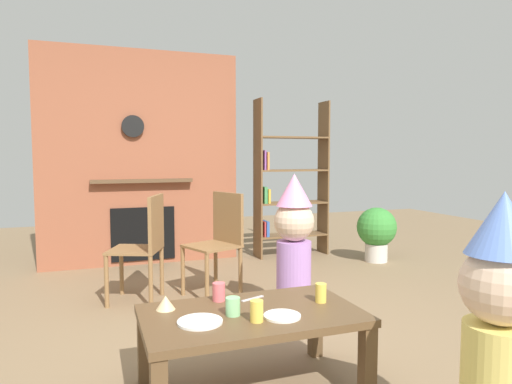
# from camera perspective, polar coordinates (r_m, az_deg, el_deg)

# --- Properties ---
(ground_plane) EXTENTS (12.00, 12.00, 0.00)m
(ground_plane) POSITION_cam_1_polar(r_m,az_deg,el_deg) (3.12, -0.10, -18.59)
(ground_plane) COLOR #846B4C
(brick_fireplace_feature) EXTENTS (2.20, 0.28, 2.40)m
(brick_fireplace_feature) POSITION_cam_1_polar(r_m,az_deg,el_deg) (5.32, -14.21, 4.04)
(brick_fireplace_feature) COLOR #935138
(brick_fireplace_feature) RESTS_ON ground_plane
(bookshelf) EXTENTS (0.90, 0.28, 1.90)m
(bookshelf) POSITION_cam_1_polar(r_m,az_deg,el_deg) (5.59, 4.01, 1.01)
(bookshelf) COLOR brown
(bookshelf) RESTS_ON ground_plane
(coffee_table) EXTENTS (1.12, 0.65, 0.43)m
(coffee_table) POSITION_cam_1_polar(r_m,az_deg,el_deg) (2.44, -0.55, -16.17)
(coffee_table) COLOR brown
(coffee_table) RESTS_ON ground_plane
(paper_cup_near_left) EXTENTS (0.06, 0.06, 0.10)m
(paper_cup_near_left) POSITION_cam_1_polar(r_m,az_deg,el_deg) (2.27, 0.09, -14.67)
(paper_cup_near_left) COLOR #F2CC4C
(paper_cup_near_left) RESTS_ON coffee_table
(paper_cup_near_right) EXTENTS (0.06, 0.06, 0.10)m
(paper_cup_near_right) POSITION_cam_1_polar(r_m,az_deg,el_deg) (2.57, 8.12, -12.39)
(paper_cup_near_right) COLOR #F2CC4C
(paper_cup_near_right) RESTS_ON coffee_table
(paper_cup_center) EXTENTS (0.07, 0.07, 0.09)m
(paper_cup_center) POSITION_cam_1_polar(r_m,az_deg,el_deg) (2.36, -2.91, -14.11)
(paper_cup_center) COLOR #8CD18C
(paper_cup_center) RESTS_ON coffee_table
(paper_cup_far_left) EXTENTS (0.07, 0.07, 0.10)m
(paper_cup_far_left) POSITION_cam_1_polar(r_m,az_deg,el_deg) (2.58, -4.68, -12.35)
(paper_cup_far_left) COLOR #E5666B
(paper_cup_far_left) RESTS_ON coffee_table
(paper_plate_front) EXTENTS (0.22, 0.22, 0.01)m
(paper_plate_front) POSITION_cam_1_polar(r_m,az_deg,el_deg) (2.28, -7.03, -15.81)
(paper_plate_front) COLOR white
(paper_plate_front) RESTS_ON coffee_table
(paper_plate_rear) EXTENTS (0.19, 0.19, 0.01)m
(paper_plate_rear) POSITION_cam_1_polar(r_m,az_deg,el_deg) (2.35, 3.30, -15.22)
(paper_plate_rear) COLOR white
(paper_plate_rear) RESTS_ON coffee_table
(birthday_cake_slice) EXTENTS (0.10, 0.10, 0.07)m
(birthday_cake_slice) POSITION_cam_1_polar(r_m,az_deg,el_deg) (2.48, -11.26, -13.42)
(birthday_cake_slice) COLOR #EAC68C
(birthday_cake_slice) RESTS_ON coffee_table
(table_fork) EXTENTS (0.15, 0.07, 0.01)m
(table_fork) POSITION_cam_1_polar(r_m,az_deg,el_deg) (2.61, -0.43, -13.19)
(table_fork) COLOR silver
(table_fork) RESTS_ON coffee_table
(child_with_cone_hat) EXTENTS (0.30, 0.30, 1.09)m
(child_with_cone_hat) POSITION_cam_1_polar(r_m,az_deg,el_deg) (2.03, 28.15, -14.57)
(child_with_cone_hat) COLOR #E0CC66
(child_with_cone_hat) RESTS_ON ground_plane
(child_in_pink) EXTENTS (0.30, 0.30, 1.09)m
(child_in_pink) POSITION_cam_1_polar(r_m,az_deg,el_deg) (3.46, 4.77, -6.27)
(child_in_pink) COLOR #B27FCC
(child_in_pink) RESTS_ON ground_plane
(dining_chair_left) EXTENTS (0.52, 0.52, 0.90)m
(dining_chair_left) POSITION_cam_1_polar(r_m,az_deg,el_deg) (3.94, -13.66, -6.04)
(dining_chair_left) COLOR olive
(dining_chair_left) RESTS_ON ground_plane
(dining_chair_middle) EXTENTS (0.52, 0.52, 0.90)m
(dining_chair_middle) POSITION_cam_1_polar(r_m,az_deg,el_deg) (4.06, -4.56, -5.61)
(dining_chair_middle) COLOR olive
(dining_chair_middle) RESTS_ON ground_plane
(potted_plant_tall) EXTENTS (0.46, 0.46, 0.63)m
(potted_plant_tall) POSITION_cam_1_polar(r_m,az_deg,el_deg) (5.48, 14.86, -4.66)
(potted_plant_tall) COLOR beige
(potted_plant_tall) RESTS_ON ground_plane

